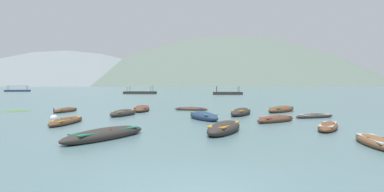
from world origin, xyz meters
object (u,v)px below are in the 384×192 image
rowboat_10 (281,109)px  rowboat_11 (224,128)px  rowboat_7 (241,112)px  rowboat_8 (328,127)px  ferry_0 (140,92)px  rowboat_13 (66,121)px  ferry_2 (228,93)px  mooring_buoy (54,118)px  rowboat_3 (276,119)px  ferry_1 (18,91)px  rowboat_0 (66,110)px  rowboat_2 (376,142)px  rowboat_4 (204,116)px  rowboat_1 (105,134)px  rowboat_12 (123,113)px  rowboat_5 (315,116)px  rowboat_9 (142,109)px  rowboat_6 (191,109)px

rowboat_10 → rowboat_11: size_ratio=1.02×
rowboat_7 → rowboat_8: 8.53m
ferry_0 → rowboat_13: bearing=-85.8°
rowboat_13 → ferry_2: (19.10, 59.31, 0.30)m
mooring_buoy → rowboat_8: bearing=-17.2°
rowboat_3 → ferry_1: ferry_1 is taller
rowboat_0 → rowboat_11: size_ratio=0.86×
rowboat_2 → rowboat_4: size_ratio=0.84×
rowboat_1 → rowboat_4: bearing=56.5°
rowboat_12 → mooring_buoy: (-4.17, -2.69, -0.08)m
rowboat_10 → rowboat_12: (-13.43, -2.94, -0.02)m
rowboat_3 → rowboat_12: bearing=157.4°
rowboat_5 → rowboat_9: (-13.35, 6.38, 0.08)m
rowboat_9 → rowboat_12: rowboat_9 is taller
rowboat_4 → rowboat_11: rowboat_11 is taller
rowboat_11 → rowboat_7: bearing=73.5°
rowboat_0 → rowboat_13: size_ratio=0.83×
rowboat_0 → rowboat_9: 6.64m
rowboat_10 → rowboat_2: bearing=-95.3°
rowboat_11 → ferry_0: bearing=101.2°
rowboat_8 → rowboat_12: (-12.29, 7.77, 0.04)m
rowboat_2 → ferry_1: size_ratio=0.33×
rowboat_2 → rowboat_10: (1.39, 14.94, 0.07)m
rowboat_4 → ferry_0: size_ratio=0.40×
ferry_0 → rowboat_3: bearing=-75.0°
rowboat_8 → mooring_buoy: mooring_buoy is taller
rowboat_12 → rowboat_5: bearing=-8.0°
rowboat_7 → rowboat_13: 12.79m
rowboat_2 → rowboat_4: 10.95m
rowboat_10 → ferry_2: 51.65m
rowboat_4 → rowboat_3: bearing=-19.0°
rowboat_10 → rowboat_13: bearing=-154.0°
ferry_1 → ferry_2: same height
rowboat_3 → rowboat_11: size_ratio=0.86×
rowboat_9 → rowboat_12: (-0.83, -4.38, -0.01)m
rowboat_6 → rowboat_7: 6.06m
rowboat_3 → rowboat_13: rowboat_3 is taller
rowboat_5 → rowboat_8: 6.08m
rowboat_3 → rowboat_8: rowboat_3 is taller
ferry_1 → rowboat_7: bearing=-54.2°
rowboat_7 → ferry_0: ferry_0 is taller
rowboat_8 → ferry_0: size_ratio=0.35×
rowboat_6 → mooring_buoy: mooring_buoy is taller
rowboat_8 → rowboat_7: bearing=110.8°
rowboat_2 → mooring_buoy: bearing=150.1°
rowboat_12 → ferry_1: ferry_1 is taller
rowboat_9 → rowboat_7: bearing=-26.4°
rowboat_5 → rowboat_10: rowboat_10 is taller
rowboat_1 → rowboat_4: 8.74m
mooring_buoy → rowboat_1: bearing=-54.1°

